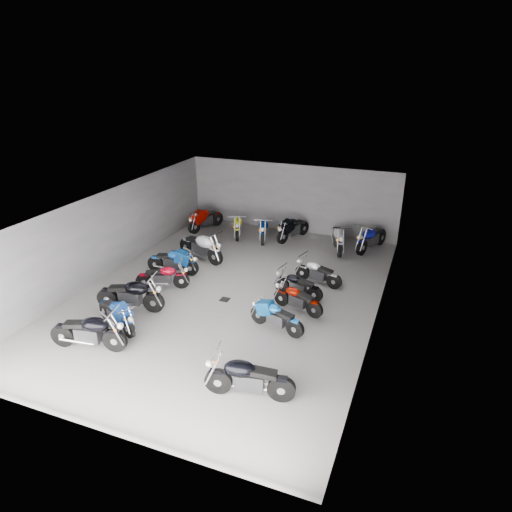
% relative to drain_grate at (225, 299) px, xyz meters
% --- Properties ---
extents(ground, '(14.00, 14.00, 0.00)m').
position_rel_drain_grate_xyz_m(ground, '(0.00, 0.50, -0.01)').
color(ground, gray).
rests_on(ground, ground).
extents(wall_back, '(10.00, 0.10, 3.20)m').
position_rel_drain_grate_xyz_m(wall_back, '(0.00, 7.50, 1.59)').
color(wall_back, gray).
rests_on(wall_back, ground).
extents(wall_left, '(0.10, 14.00, 3.20)m').
position_rel_drain_grate_xyz_m(wall_left, '(-5.00, 0.50, 1.59)').
color(wall_left, gray).
rests_on(wall_left, ground).
extents(wall_right, '(0.10, 14.00, 3.20)m').
position_rel_drain_grate_xyz_m(wall_right, '(5.00, 0.50, 1.59)').
color(wall_right, gray).
rests_on(wall_right, ground).
extents(ceiling, '(10.00, 14.00, 0.04)m').
position_rel_drain_grate_xyz_m(ceiling, '(0.00, 0.50, 3.21)').
color(ceiling, black).
rests_on(ceiling, wall_back).
extents(drain_grate, '(0.32, 0.32, 0.01)m').
position_rel_drain_grate_xyz_m(drain_grate, '(0.00, 0.00, 0.00)').
color(drain_grate, black).
rests_on(drain_grate, ground).
extents(motorcycle_left_a, '(2.26, 0.65, 1.00)m').
position_rel_drain_grate_xyz_m(motorcycle_left_a, '(-2.33, -4.01, 0.54)').
color(motorcycle_left_a, black).
rests_on(motorcycle_left_a, ground).
extents(motorcycle_left_b, '(1.91, 0.98, 0.90)m').
position_rel_drain_grate_xyz_m(motorcycle_left_b, '(-2.29, -2.83, 0.48)').
color(motorcycle_left_b, black).
rests_on(motorcycle_left_b, ground).
extents(motorcycle_left_c, '(2.29, 0.65, 1.01)m').
position_rel_drain_grate_xyz_m(motorcycle_left_c, '(-2.55, -1.73, 0.55)').
color(motorcycle_left_c, black).
rests_on(motorcycle_left_c, ground).
extents(motorcycle_left_d, '(1.82, 0.89, 0.85)m').
position_rel_drain_grate_xyz_m(motorcycle_left_d, '(-2.40, -0.03, 0.46)').
color(motorcycle_left_d, black).
rests_on(motorcycle_left_d, ground).
extents(motorcycle_left_e, '(2.09, 0.47, 0.92)m').
position_rel_drain_grate_xyz_m(motorcycle_left_e, '(-2.72, 1.20, 0.50)').
color(motorcycle_left_e, black).
rests_on(motorcycle_left_e, ground).
extents(motorcycle_left_f, '(2.32, 0.94, 1.06)m').
position_rel_drain_grate_xyz_m(motorcycle_left_f, '(-2.33, 2.75, 0.57)').
color(motorcycle_left_f, black).
rests_on(motorcycle_left_f, ground).
extents(motorcycle_right_a, '(2.23, 0.61, 0.99)m').
position_rel_drain_grate_xyz_m(motorcycle_right_a, '(2.61, -4.24, 0.53)').
color(motorcycle_right_a, black).
rests_on(motorcycle_right_a, ground).
extents(motorcycle_right_c, '(1.86, 0.63, 0.84)m').
position_rel_drain_grate_xyz_m(motorcycle_right_c, '(2.25, -1.15, 0.45)').
color(motorcycle_right_c, black).
rests_on(motorcycle_right_c, ground).
extents(motorcycle_right_d, '(1.80, 0.65, 0.81)m').
position_rel_drain_grate_xyz_m(motorcycle_right_d, '(2.53, 0.17, 0.44)').
color(motorcycle_right_d, black).
rests_on(motorcycle_right_d, ground).
extents(motorcycle_right_e, '(1.83, 0.52, 0.81)m').
position_rel_drain_grate_xyz_m(motorcycle_right_e, '(2.26, 1.12, 0.44)').
color(motorcycle_right_e, black).
rests_on(motorcycle_right_e, ground).
extents(motorcycle_right_f, '(1.84, 0.59, 0.82)m').
position_rel_drain_grate_xyz_m(motorcycle_right_f, '(2.65, 2.35, 0.44)').
color(motorcycle_right_f, black).
rests_on(motorcycle_right_f, ground).
extents(motorcycle_back_a, '(0.84, 2.15, 0.97)m').
position_rel_drain_grate_xyz_m(motorcycle_back_a, '(-3.85, 6.08, 0.53)').
color(motorcycle_back_a, black).
rests_on(motorcycle_back_a, ground).
extents(motorcycle_back_b, '(0.90, 2.04, 0.94)m').
position_rel_drain_grate_xyz_m(motorcycle_back_b, '(-2.07, 5.91, 0.51)').
color(motorcycle_back_b, black).
rests_on(motorcycle_back_b, ground).
extents(motorcycle_back_c, '(0.77, 2.10, 0.95)m').
position_rel_drain_grate_xyz_m(motorcycle_back_c, '(-0.77, 5.87, 0.51)').
color(motorcycle_back_c, black).
rests_on(motorcycle_back_c, ground).
extents(motorcycle_back_d, '(0.91, 2.10, 0.96)m').
position_rel_drain_grate_xyz_m(motorcycle_back_d, '(0.46, 6.36, 0.52)').
color(motorcycle_back_d, black).
rests_on(motorcycle_back_d, ground).
extents(motorcycle_back_e, '(0.86, 2.24, 1.01)m').
position_rel_drain_grate_xyz_m(motorcycle_back_e, '(2.65, 5.85, 0.55)').
color(motorcycle_back_e, black).
rests_on(motorcycle_back_e, ground).
extents(motorcycle_back_f, '(0.97, 2.21, 1.02)m').
position_rel_drain_grate_xyz_m(motorcycle_back_f, '(3.99, 6.36, 0.55)').
color(motorcycle_back_f, black).
rests_on(motorcycle_back_f, ground).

